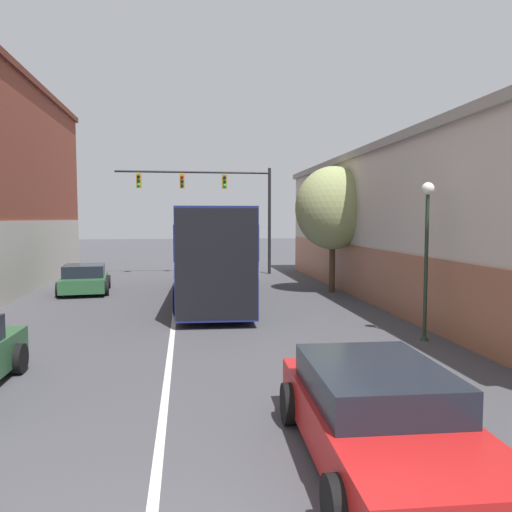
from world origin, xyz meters
name	(u,v)px	position (x,y,z in m)	size (l,w,h in m)	color
lane_center_line	(175,308)	(0.00, 14.95, 0.00)	(0.14, 41.90, 0.01)	silver
building_right_storefront	(468,221)	(11.81, 15.57, 3.19)	(9.05, 25.85, 6.13)	beige
bus	(214,249)	(1.55, 17.14, 2.05)	(3.19, 12.18, 3.66)	navy
hatchback_foreground	(379,417)	(2.95, 2.80, 0.63)	(2.31, 4.71, 1.28)	red
parked_car_left_near	(85,279)	(-4.07, 19.49, 0.60)	(2.45, 4.00, 1.26)	#285633
traffic_signal_gantry	(218,194)	(2.30, 25.89, 4.71)	(8.99, 0.36, 6.28)	black
street_lamp	(427,246)	(6.76, 9.09, 2.56)	(0.33, 0.33, 4.24)	#233323
street_tree_near	(333,208)	(6.87, 18.06, 3.75)	(3.34, 3.01, 5.60)	#4C3823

